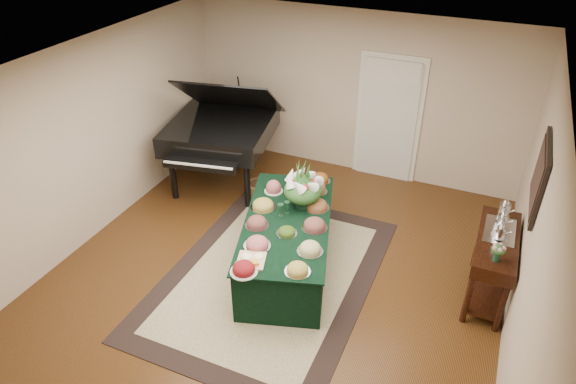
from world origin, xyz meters
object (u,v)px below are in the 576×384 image
at_px(buffet_table, 287,243).
at_px(floral_centerpiece, 303,186).
at_px(mahogany_sideboard, 495,252).
at_px(grand_piano, 221,130).

bearing_deg(buffet_table, floral_centerpiece, 81.97).
height_order(buffet_table, floral_centerpiece, floral_centerpiece).
height_order(buffet_table, mahogany_sideboard, mahogany_sideboard).
relative_size(buffet_table, grand_piano, 1.18).
bearing_deg(mahogany_sideboard, floral_centerpiece, -178.50).
distance_m(buffet_table, mahogany_sideboard, 2.50).
bearing_deg(grand_piano, mahogany_sideboard, -14.64).
height_order(floral_centerpiece, grand_piano, grand_piano).
xyz_separation_m(grand_piano, mahogany_sideboard, (4.26, -1.11, -0.26)).
bearing_deg(grand_piano, floral_centerpiece, -32.09).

